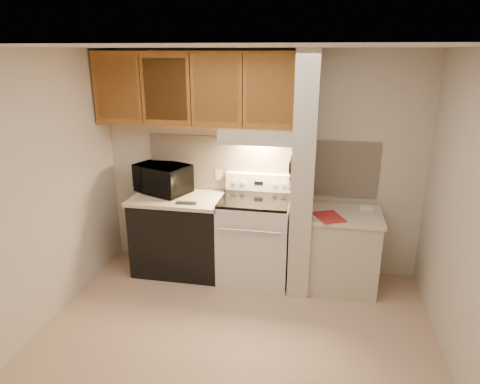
# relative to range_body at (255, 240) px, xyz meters

# --- Properties ---
(floor) EXTENTS (3.60, 3.60, 0.00)m
(floor) POSITION_rel_range_body_xyz_m (0.00, -1.16, -0.46)
(floor) COLOR tan
(floor) RESTS_ON ground
(ceiling) EXTENTS (3.60, 3.60, 0.00)m
(ceiling) POSITION_rel_range_body_xyz_m (0.00, -1.16, 2.04)
(ceiling) COLOR white
(ceiling) RESTS_ON wall_back
(wall_back) EXTENTS (3.60, 2.50, 0.02)m
(wall_back) POSITION_rel_range_body_xyz_m (0.00, 0.34, 0.79)
(wall_back) COLOR beige
(wall_back) RESTS_ON floor
(wall_left) EXTENTS (0.02, 3.00, 2.50)m
(wall_left) POSITION_rel_range_body_xyz_m (-1.80, -1.16, 0.79)
(wall_left) COLOR beige
(wall_left) RESTS_ON floor
(wall_right) EXTENTS (0.02, 3.00, 2.50)m
(wall_right) POSITION_rel_range_body_xyz_m (1.80, -1.16, 0.79)
(wall_right) COLOR beige
(wall_right) RESTS_ON floor
(backsplash) EXTENTS (2.60, 0.02, 0.63)m
(backsplash) POSITION_rel_range_body_xyz_m (0.00, 0.33, 0.78)
(backsplash) COLOR beige
(backsplash) RESTS_ON wall_back
(range_body) EXTENTS (0.76, 0.65, 0.92)m
(range_body) POSITION_rel_range_body_xyz_m (0.00, 0.00, 0.00)
(range_body) COLOR silver
(range_body) RESTS_ON floor
(oven_window) EXTENTS (0.50, 0.01, 0.30)m
(oven_window) POSITION_rel_range_body_xyz_m (0.00, -0.32, 0.04)
(oven_window) COLOR black
(oven_window) RESTS_ON range_body
(oven_handle) EXTENTS (0.65, 0.02, 0.02)m
(oven_handle) POSITION_rel_range_body_xyz_m (0.00, -0.35, 0.26)
(oven_handle) COLOR silver
(oven_handle) RESTS_ON range_body
(cooktop) EXTENTS (0.74, 0.64, 0.03)m
(cooktop) POSITION_rel_range_body_xyz_m (0.00, 0.00, 0.48)
(cooktop) COLOR black
(cooktop) RESTS_ON range_body
(range_backguard) EXTENTS (0.76, 0.08, 0.20)m
(range_backguard) POSITION_rel_range_body_xyz_m (0.00, 0.28, 0.59)
(range_backguard) COLOR silver
(range_backguard) RESTS_ON range_body
(range_display) EXTENTS (0.10, 0.01, 0.04)m
(range_display) POSITION_rel_range_body_xyz_m (0.00, 0.24, 0.59)
(range_display) COLOR black
(range_display) RESTS_ON range_backguard
(range_knob_left_outer) EXTENTS (0.05, 0.02, 0.05)m
(range_knob_left_outer) POSITION_rel_range_body_xyz_m (-0.28, 0.24, 0.59)
(range_knob_left_outer) COLOR silver
(range_knob_left_outer) RESTS_ON range_backguard
(range_knob_left_inner) EXTENTS (0.05, 0.02, 0.05)m
(range_knob_left_inner) POSITION_rel_range_body_xyz_m (-0.18, 0.24, 0.59)
(range_knob_left_inner) COLOR silver
(range_knob_left_inner) RESTS_ON range_backguard
(range_knob_right_inner) EXTENTS (0.05, 0.02, 0.05)m
(range_knob_right_inner) POSITION_rel_range_body_xyz_m (0.18, 0.24, 0.59)
(range_knob_right_inner) COLOR silver
(range_knob_right_inner) RESTS_ON range_backguard
(range_knob_right_outer) EXTENTS (0.05, 0.02, 0.05)m
(range_knob_right_outer) POSITION_rel_range_body_xyz_m (0.28, 0.24, 0.59)
(range_knob_right_outer) COLOR silver
(range_knob_right_outer) RESTS_ON range_backguard
(dishwasher_front) EXTENTS (1.00, 0.63, 0.87)m
(dishwasher_front) POSITION_rel_range_body_xyz_m (-0.88, 0.01, -0.03)
(dishwasher_front) COLOR black
(dishwasher_front) RESTS_ON floor
(left_countertop) EXTENTS (1.04, 0.67, 0.04)m
(left_countertop) POSITION_rel_range_body_xyz_m (-0.88, 0.01, 0.43)
(left_countertop) COLOR beige
(left_countertop) RESTS_ON dishwasher_front
(spoon_rest) EXTENTS (0.22, 0.09, 0.01)m
(spoon_rest) POSITION_rel_range_body_xyz_m (-0.72, -0.19, 0.46)
(spoon_rest) COLOR black
(spoon_rest) RESTS_ON left_countertop
(teal_jar) EXTENTS (0.11, 0.11, 0.11)m
(teal_jar) POSITION_rel_range_body_xyz_m (-0.83, 0.23, 0.50)
(teal_jar) COLOR #2C6264
(teal_jar) RESTS_ON left_countertop
(outlet) EXTENTS (0.08, 0.01, 0.12)m
(outlet) POSITION_rel_range_body_xyz_m (-0.48, 0.32, 0.64)
(outlet) COLOR beige
(outlet) RESTS_ON backsplash
(microwave) EXTENTS (0.70, 0.60, 0.33)m
(microwave) POSITION_rel_range_body_xyz_m (-1.10, 0.14, 0.61)
(microwave) COLOR black
(microwave) RESTS_ON left_countertop
(partition_pillar) EXTENTS (0.22, 0.70, 2.50)m
(partition_pillar) POSITION_rel_range_body_xyz_m (0.51, -0.01, 0.79)
(partition_pillar) COLOR beige
(partition_pillar) RESTS_ON floor
(pillar_trim) EXTENTS (0.01, 0.70, 0.04)m
(pillar_trim) POSITION_rel_range_body_xyz_m (0.39, -0.01, 0.84)
(pillar_trim) COLOR #995F27
(pillar_trim) RESTS_ON partition_pillar
(knife_strip) EXTENTS (0.02, 0.42, 0.04)m
(knife_strip) POSITION_rel_range_body_xyz_m (0.39, -0.06, 0.86)
(knife_strip) COLOR black
(knife_strip) RESTS_ON partition_pillar
(knife_blade_a) EXTENTS (0.01, 0.03, 0.16)m
(knife_blade_a) POSITION_rel_range_body_xyz_m (0.38, -0.21, 0.76)
(knife_blade_a) COLOR silver
(knife_blade_a) RESTS_ON knife_strip
(knife_handle_a) EXTENTS (0.02, 0.02, 0.10)m
(knife_handle_a) POSITION_rel_range_body_xyz_m (0.38, -0.22, 0.91)
(knife_handle_a) COLOR black
(knife_handle_a) RESTS_ON knife_strip
(knife_blade_b) EXTENTS (0.01, 0.04, 0.18)m
(knife_blade_b) POSITION_rel_range_body_xyz_m (0.38, -0.14, 0.75)
(knife_blade_b) COLOR silver
(knife_blade_b) RESTS_ON knife_strip
(knife_handle_b) EXTENTS (0.02, 0.02, 0.10)m
(knife_handle_b) POSITION_rel_range_body_xyz_m (0.38, -0.15, 0.91)
(knife_handle_b) COLOR black
(knife_handle_b) RESTS_ON knife_strip
(knife_blade_c) EXTENTS (0.01, 0.04, 0.20)m
(knife_blade_c) POSITION_rel_range_body_xyz_m (0.38, -0.05, 0.74)
(knife_blade_c) COLOR silver
(knife_blade_c) RESTS_ON knife_strip
(knife_handle_c) EXTENTS (0.02, 0.02, 0.10)m
(knife_handle_c) POSITION_rel_range_body_xyz_m (0.38, -0.05, 0.91)
(knife_handle_c) COLOR black
(knife_handle_c) RESTS_ON knife_strip
(knife_blade_d) EXTENTS (0.01, 0.04, 0.16)m
(knife_blade_d) POSITION_rel_range_body_xyz_m (0.38, 0.02, 0.76)
(knife_blade_d) COLOR silver
(knife_blade_d) RESTS_ON knife_strip
(knife_handle_d) EXTENTS (0.02, 0.02, 0.10)m
(knife_handle_d) POSITION_rel_range_body_xyz_m (0.38, 0.02, 0.91)
(knife_handle_d) COLOR black
(knife_handle_d) RESTS_ON knife_strip
(knife_blade_e) EXTENTS (0.01, 0.04, 0.18)m
(knife_blade_e) POSITION_rel_range_body_xyz_m (0.38, 0.11, 0.75)
(knife_blade_e) COLOR silver
(knife_blade_e) RESTS_ON knife_strip
(knife_handle_e) EXTENTS (0.02, 0.02, 0.10)m
(knife_handle_e) POSITION_rel_range_body_xyz_m (0.38, 0.09, 0.91)
(knife_handle_e) COLOR black
(knife_handle_e) RESTS_ON knife_strip
(oven_mitt) EXTENTS (0.03, 0.10, 0.24)m
(oven_mitt) POSITION_rel_range_body_xyz_m (0.38, 0.17, 0.68)
(oven_mitt) COLOR slate
(oven_mitt) RESTS_ON partition_pillar
(right_cab_base) EXTENTS (0.70, 0.60, 0.81)m
(right_cab_base) POSITION_rel_range_body_xyz_m (0.97, -0.01, -0.06)
(right_cab_base) COLOR beige
(right_cab_base) RESTS_ON floor
(right_countertop) EXTENTS (0.74, 0.64, 0.04)m
(right_countertop) POSITION_rel_range_body_xyz_m (0.97, -0.01, 0.37)
(right_countertop) COLOR beige
(right_countertop) RESTS_ON right_cab_base
(red_folder) EXTENTS (0.36, 0.40, 0.01)m
(red_folder) POSITION_rel_range_body_xyz_m (0.79, -0.16, 0.40)
(red_folder) COLOR #B42727
(red_folder) RESTS_ON right_countertop
(white_box) EXTENTS (0.15, 0.11, 0.04)m
(white_box) POSITION_rel_range_body_xyz_m (1.19, 0.17, 0.41)
(white_box) COLOR white
(white_box) RESTS_ON right_countertop
(range_hood) EXTENTS (0.78, 0.44, 0.15)m
(range_hood) POSITION_rel_range_body_xyz_m (0.00, 0.12, 1.17)
(range_hood) COLOR beige
(range_hood) RESTS_ON upper_cabinets
(hood_lip) EXTENTS (0.78, 0.04, 0.06)m
(hood_lip) POSITION_rel_range_body_xyz_m (0.00, -0.08, 1.12)
(hood_lip) COLOR beige
(hood_lip) RESTS_ON range_hood
(upper_cabinets) EXTENTS (2.18, 0.33, 0.77)m
(upper_cabinets) POSITION_rel_range_body_xyz_m (-0.69, 0.17, 1.62)
(upper_cabinets) COLOR #995F27
(upper_cabinets) RESTS_ON wall_back
(cab_door_a) EXTENTS (0.46, 0.01, 0.63)m
(cab_door_a) POSITION_rel_range_body_xyz_m (-1.51, 0.01, 1.62)
(cab_door_a) COLOR #995F27
(cab_door_a) RESTS_ON upper_cabinets
(cab_gap_a) EXTENTS (0.01, 0.01, 0.73)m
(cab_gap_a) POSITION_rel_range_body_xyz_m (-1.23, 0.01, 1.62)
(cab_gap_a) COLOR black
(cab_gap_a) RESTS_ON upper_cabinets
(cab_door_b) EXTENTS (0.46, 0.01, 0.63)m
(cab_door_b) POSITION_rel_range_body_xyz_m (-0.96, 0.01, 1.62)
(cab_door_b) COLOR #995F27
(cab_door_b) RESTS_ON upper_cabinets
(cab_gap_b) EXTENTS (0.01, 0.01, 0.73)m
(cab_gap_b) POSITION_rel_range_body_xyz_m (-0.69, 0.01, 1.62)
(cab_gap_b) COLOR black
(cab_gap_b) RESTS_ON upper_cabinets
(cab_door_c) EXTENTS (0.46, 0.01, 0.63)m
(cab_door_c) POSITION_rel_range_body_xyz_m (-0.42, 0.01, 1.62)
(cab_door_c) COLOR #995F27
(cab_door_c) RESTS_ON upper_cabinets
(cab_gap_c) EXTENTS (0.01, 0.01, 0.73)m
(cab_gap_c) POSITION_rel_range_body_xyz_m (-0.14, 0.01, 1.62)
(cab_gap_c) COLOR black
(cab_gap_c) RESTS_ON upper_cabinets
(cab_door_d) EXTENTS (0.46, 0.01, 0.63)m
(cab_door_d) POSITION_rel_range_body_xyz_m (0.13, 0.01, 1.62)
(cab_door_d) COLOR #995F27
(cab_door_d) RESTS_ON upper_cabinets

